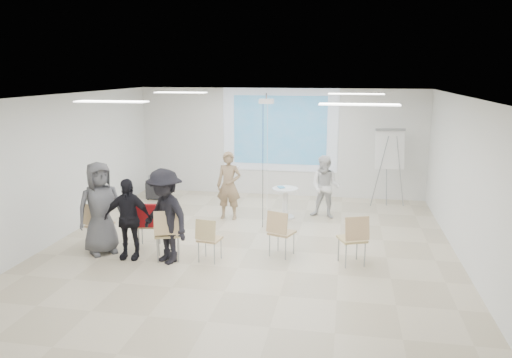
% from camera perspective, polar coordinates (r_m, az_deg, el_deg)
% --- Properties ---
extents(floor, '(8.00, 9.00, 0.10)m').
position_cam_1_polar(floor, '(10.04, -0.83, -8.24)').
color(floor, beige).
rests_on(floor, ground).
extents(ceiling, '(8.00, 9.00, 0.10)m').
position_cam_1_polar(ceiling, '(9.41, -0.89, 9.74)').
color(ceiling, white).
rests_on(ceiling, wall_back).
extents(wall_back, '(8.00, 0.10, 3.00)m').
position_cam_1_polar(wall_back, '(14.03, 2.77, 4.21)').
color(wall_back, silver).
rests_on(wall_back, floor).
extents(wall_left, '(0.10, 9.00, 3.00)m').
position_cam_1_polar(wall_left, '(11.11, -21.81, 1.20)').
color(wall_left, silver).
rests_on(wall_left, floor).
extents(wall_right, '(0.10, 9.00, 3.00)m').
position_cam_1_polar(wall_right, '(9.68, 23.37, -0.47)').
color(wall_right, silver).
rests_on(wall_right, floor).
extents(projection_halo, '(3.20, 0.01, 2.30)m').
position_cam_1_polar(projection_halo, '(13.92, 2.75, 5.60)').
color(projection_halo, silver).
rests_on(projection_halo, wall_back).
extents(projection_image, '(2.60, 0.01, 1.90)m').
position_cam_1_polar(projection_image, '(13.90, 2.74, 5.59)').
color(projection_image, teal).
rests_on(projection_image, wall_back).
extents(pedestal_table, '(0.81, 0.81, 0.76)m').
position_cam_1_polar(pedestal_table, '(11.92, 3.34, -2.53)').
color(pedestal_table, white).
rests_on(pedestal_table, floor).
extents(player_left, '(0.68, 0.48, 1.83)m').
position_cam_1_polar(player_left, '(11.79, -3.13, -0.24)').
color(player_left, '#967B5C').
rests_on(player_left, floor).
extents(player_right, '(0.93, 0.81, 1.67)m').
position_cam_1_polar(player_right, '(11.97, 7.94, -0.53)').
color(player_right, white).
rests_on(player_right, floor).
extents(controller_left, '(0.05, 0.13, 0.04)m').
position_cam_1_polar(controller_left, '(11.93, -2.03, 1.34)').
color(controller_left, white).
rests_on(controller_left, player_left).
extents(controller_right, '(0.07, 0.14, 0.04)m').
position_cam_1_polar(controller_right, '(12.16, 7.19, 1.10)').
color(controller_right, white).
rests_on(controller_right, player_right).
extents(chair_far_left, '(0.49, 0.52, 0.92)m').
position_cam_1_polar(chair_far_left, '(10.39, -17.70, -4.67)').
color(chair_far_left, tan).
rests_on(chair_far_left, floor).
extents(chair_left_mid, '(0.53, 0.55, 0.93)m').
position_cam_1_polar(chair_left_mid, '(10.09, -12.24, -4.81)').
color(chair_left_mid, tan).
rests_on(chair_left_mid, floor).
extents(chair_left_inner, '(0.59, 0.62, 0.99)m').
position_cam_1_polar(chair_left_inner, '(9.38, -10.09, -5.81)').
color(chair_left_inner, tan).
rests_on(chair_left_inner, floor).
extents(chair_center, '(0.45, 0.47, 0.84)m').
position_cam_1_polar(chair_center, '(9.24, -5.50, -6.54)').
color(chair_center, tan).
rests_on(chair_center, floor).
extents(chair_right_inner, '(0.55, 0.57, 0.91)m').
position_cam_1_polar(chair_right_inner, '(9.46, 2.76, -5.79)').
color(chair_right_inner, tan).
rests_on(chair_right_inner, floor).
extents(chair_right_far, '(0.59, 0.61, 0.96)m').
position_cam_1_polar(chair_right_far, '(9.17, 11.14, -6.40)').
color(chair_right_far, '#D0B778').
rests_on(chair_right_far, floor).
extents(red_jacket, '(0.48, 0.21, 0.45)m').
position_cam_1_polar(red_jacket, '(9.92, -12.69, -4.10)').
color(red_jacket, maroon).
rests_on(red_jacket, chair_left_mid).
extents(laptop, '(0.43, 0.36, 0.03)m').
position_cam_1_polar(laptop, '(9.50, -10.01, -5.92)').
color(laptop, black).
rests_on(laptop, chair_left_inner).
extents(audience_left, '(1.07, 0.69, 1.76)m').
position_cam_1_polar(audience_left, '(9.59, -14.47, -3.77)').
color(audience_left, black).
rests_on(audience_left, floor).
extents(audience_mid, '(1.46, 1.29, 1.99)m').
position_cam_1_polar(audience_mid, '(9.20, -10.37, -3.51)').
color(audience_mid, black).
rests_on(audience_mid, floor).
extents(audience_outer, '(1.15, 1.15, 2.01)m').
position_cam_1_polar(audience_outer, '(9.97, -17.40, -2.59)').
color(audience_outer, '#545559').
rests_on(audience_outer, floor).
extents(flipchart_easel, '(0.87, 0.67, 2.03)m').
position_cam_1_polar(flipchart_easel, '(13.16, 15.04, 3.26)').
color(flipchart_easel, gray).
rests_on(flipchart_easel, floor).
extents(av_cart, '(0.45, 0.36, 0.67)m').
position_cam_1_polar(av_cart, '(14.00, -11.41, -1.00)').
color(av_cart, black).
rests_on(av_cart, floor).
extents(ceiling_projector, '(0.30, 0.25, 3.00)m').
position_cam_1_polar(ceiling_projector, '(10.88, 1.18, 8.18)').
color(ceiling_projector, white).
rests_on(ceiling_projector, ceiling).
extents(fluor_panel_nw, '(1.20, 0.30, 0.02)m').
position_cam_1_polar(fluor_panel_nw, '(11.86, -8.61, 9.75)').
color(fluor_panel_nw, white).
rests_on(fluor_panel_nw, ceiling).
extents(fluor_panel_ne, '(1.20, 0.30, 0.02)m').
position_cam_1_polar(fluor_panel_ne, '(11.23, 11.37, 9.51)').
color(fluor_panel_ne, white).
rests_on(fluor_panel_ne, ceiling).
extents(fluor_panel_sw, '(1.20, 0.30, 0.02)m').
position_cam_1_polar(fluor_panel_sw, '(8.63, -16.20, 8.50)').
color(fluor_panel_sw, white).
rests_on(fluor_panel_sw, ceiling).
extents(fluor_panel_se, '(1.20, 0.30, 0.02)m').
position_cam_1_polar(fluor_panel_se, '(7.73, 11.71, 8.34)').
color(fluor_panel_se, white).
rests_on(fluor_panel_se, ceiling).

